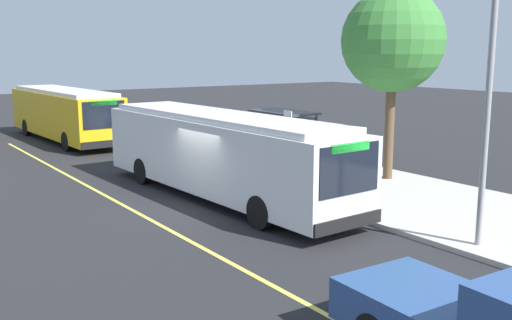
# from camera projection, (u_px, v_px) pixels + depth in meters

# --- Properties ---
(ground_plane) EXTENTS (120.00, 120.00, 0.00)m
(ground_plane) POSITION_uv_depth(u_px,v_px,m) (206.00, 206.00, 19.33)
(ground_plane) COLOR #232326
(sidewalk_curb) EXTENTS (44.00, 6.40, 0.15)m
(sidewalk_curb) POSITION_uv_depth(u_px,v_px,m) (340.00, 181.00, 22.70)
(sidewalk_curb) COLOR #B7B2A8
(sidewalk_curb) RESTS_ON ground_plane
(lane_stripe_center) EXTENTS (36.00, 0.14, 0.01)m
(lane_stripe_center) POSITION_uv_depth(u_px,v_px,m) (144.00, 217.00, 18.08)
(lane_stripe_center) COLOR #E0D64C
(lane_stripe_center) RESTS_ON ground_plane
(transit_bus_main) EXTENTS (12.36, 3.04, 2.95)m
(transit_bus_main) POSITION_uv_depth(u_px,v_px,m) (220.00, 152.00, 20.16)
(transit_bus_main) COLOR white
(transit_bus_main) RESTS_ON ground_plane
(transit_bus_second) EXTENTS (11.73, 2.95, 2.95)m
(transit_bus_second) POSITION_uv_depth(u_px,v_px,m) (64.00, 113.00, 33.35)
(transit_bus_second) COLOR gold
(transit_bus_second) RESTS_ON ground_plane
(bus_shelter) EXTENTS (2.90, 1.60, 2.48)m
(bus_shelter) POSITION_uv_depth(u_px,v_px,m) (284.00, 127.00, 24.41)
(bus_shelter) COLOR #333338
(bus_shelter) RESTS_ON sidewalk_curb
(waiting_bench) EXTENTS (1.60, 0.48, 0.95)m
(waiting_bench) POSITION_uv_depth(u_px,v_px,m) (285.00, 158.00, 24.58)
(waiting_bench) COLOR brown
(waiting_bench) RESTS_ON sidewalk_curb
(route_sign_post) EXTENTS (0.44, 0.08, 2.80)m
(route_sign_post) POSITION_uv_depth(u_px,v_px,m) (288.00, 138.00, 21.24)
(route_sign_post) COLOR #333338
(route_sign_post) RESTS_ON sidewalk_curb
(street_tree_near_shelter) EXTENTS (3.90, 3.90, 7.25)m
(street_tree_near_shelter) POSITION_uv_depth(u_px,v_px,m) (393.00, 41.00, 21.97)
(street_tree_near_shelter) COLOR brown
(street_tree_near_shelter) RESTS_ON sidewalk_curb
(utility_pole) EXTENTS (0.16, 0.16, 6.40)m
(utility_pole) POSITION_uv_depth(u_px,v_px,m) (487.00, 120.00, 14.42)
(utility_pole) COLOR gray
(utility_pole) RESTS_ON sidewalk_curb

